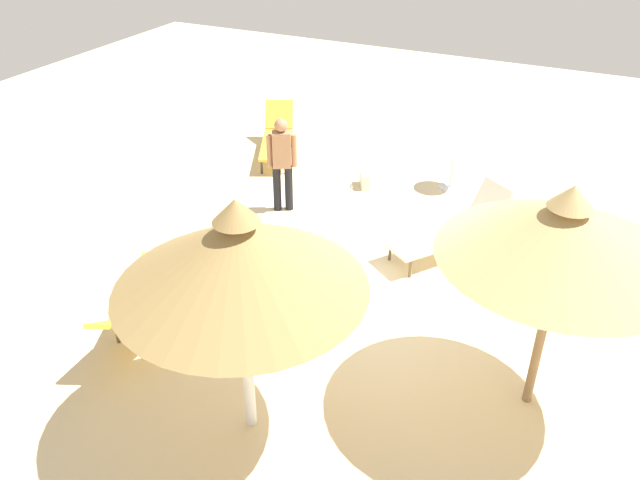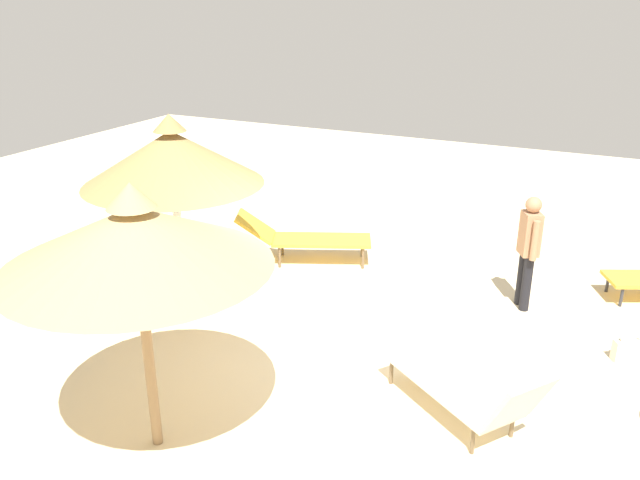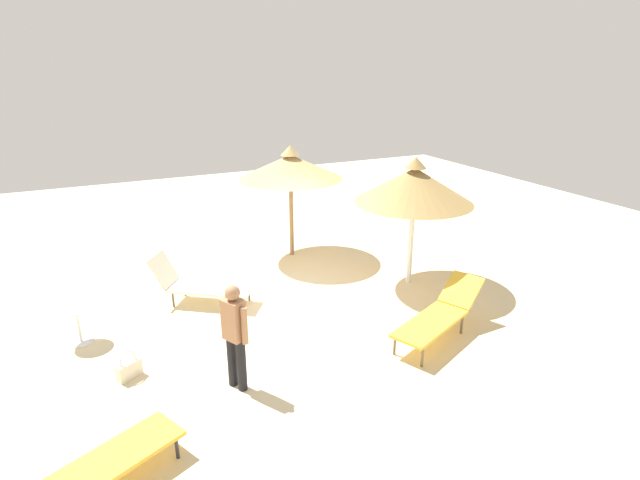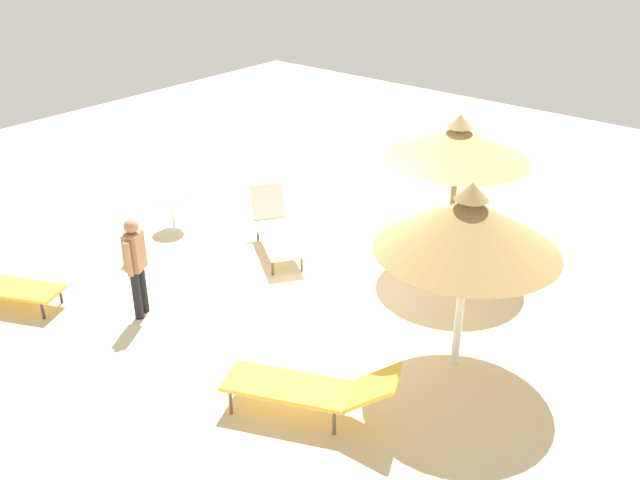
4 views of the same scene
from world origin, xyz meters
name	(u,v)px [view 4 (image 4 of 4)]	position (x,y,z in m)	size (l,w,h in m)	color
ground	(319,297)	(0.00, 0.00, -0.05)	(24.00, 24.00, 0.10)	beige
parasol_umbrella_far_left	(458,143)	(-2.31, 0.97, 2.11)	(2.35, 2.35, 2.59)	olive
parasol_umbrella_edge	(469,225)	(0.21, 2.55, 2.07)	(2.34, 2.34, 2.63)	white
lounge_chair_near_right	(312,387)	(2.24, 1.73, 0.43)	(1.38, 2.17, 0.80)	gold
lounge_chair_front	(275,228)	(-0.73, -1.61, 0.40)	(1.57, 1.88, 0.93)	silver
person_standing_back	(136,262)	(2.14, -1.70, 0.90)	(0.44, 0.33, 1.58)	black
handbag	(134,257)	(1.26, -3.06, 0.15)	(0.29, 0.39, 0.44)	beige
side_table_round	(172,207)	(-0.13, -3.68, 0.43)	(0.59, 0.59, 0.63)	silver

